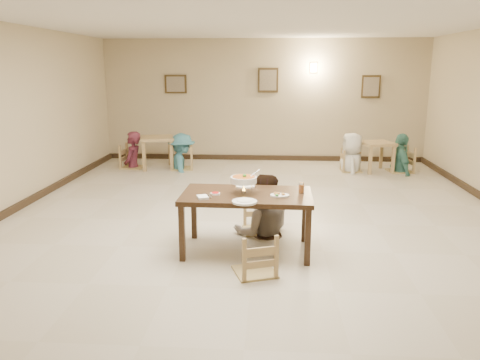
# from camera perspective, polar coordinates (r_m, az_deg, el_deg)

# --- Properties ---
(floor) EXTENTS (10.00, 10.00, 0.00)m
(floor) POSITION_cam_1_polar(r_m,az_deg,el_deg) (7.17, 2.07, -5.17)
(floor) COLOR #BDB39E
(floor) RESTS_ON ground
(ceiling) EXTENTS (10.00, 10.00, 0.00)m
(ceiling) POSITION_cam_1_polar(r_m,az_deg,el_deg) (6.83, 2.29, 19.41)
(ceiling) COLOR silver
(ceiling) RESTS_ON wall_back
(wall_back) EXTENTS (10.00, 0.00, 10.00)m
(wall_back) POSITION_cam_1_polar(r_m,az_deg,el_deg) (11.82, 2.91, 9.64)
(wall_back) COLOR tan
(wall_back) RESTS_ON floor
(wall_front) EXTENTS (10.00, 0.00, 10.00)m
(wall_front) POSITION_cam_1_polar(r_m,az_deg,el_deg) (1.97, -2.28, -10.36)
(wall_front) COLOR tan
(wall_front) RESTS_ON floor
(baseboard_back) EXTENTS (8.00, 0.06, 0.12)m
(baseboard_back) POSITION_cam_1_polar(r_m,az_deg,el_deg) (11.98, 2.83, 2.74)
(baseboard_back) COLOR black
(baseboard_back) RESTS_ON floor
(baseboard_left) EXTENTS (0.06, 10.00, 0.12)m
(baseboard_left) POSITION_cam_1_polar(r_m,az_deg,el_deg) (8.28, -26.64, -3.64)
(baseboard_left) COLOR black
(baseboard_left) RESTS_ON floor
(picture_a) EXTENTS (0.55, 0.04, 0.45)m
(picture_a) POSITION_cam_1_polar(r_m,az_deg,el_deg) (12.00, -7.85, 11.50)
(picture_a) COLOR #362713
(picture_a) RESTS_ON wall_back
(picture_b) EXTENTS (0.50, 0.04, 0.60)m
(picture_b) POSITION_cam_1_polar(r_m,az_deg,el_deg) (11.75, 3.44, 12.05)
(picture_b) COLOR #362713
(picture_b) RESTS_ON wall_back
(picture_c) EXTENTS (0.45, 0.04, 0.55)m
(picture_c) POSITION_cam_1_polar(r_m,az_deg,el_deg) (12.00, 15.67, 10.90)
(picture_c) COLOR #362713
(picture_c) RESTS_ON wall_back
(wall_sconce) EXTENTS (0.16, 0.05, 0.22)m
(wall_sconce) POSITION_cam_1_polar(r_m,az_deg,el_deg) (11.80, 8.96, 13.38)
(wall_sconce) COLOR #FFD88C
(wall_sconce) RESTS_ON wall_back
(main_table) EXTENTS (1.64, 0.95, 0.76)m
(main_table) POSITION_cam_1_polar(r_m,az_deg,el_deg) (5.89, 0.82, -2.41)
(main_table) COLOR #362315
(main_table) RESTS_ON floor
(chair_far) EXTENTS (0.45, 0.45, 0.95)m
(chair_far) POSITION_cam_1_polar(r_m,az_deg,el_deg) (6.67, 2.43, -2.37)
(chair_far) COLOR tan
(chair_far) RESTS_ON floor
(chair_near) EXTENTS (0.45, 0.45, 0.95)m
(chair_near) POSITION_cam_1_polar(r_m,az_deg,el_deg) (5.30, 1.86, -6.58)
(chair_near) COLOR tan
(chair_near) RESTS_ON floor
(main_diner) EXTENTS (0.92, 0.77, 1.73)m
(main_diner) POSITION_cam_1_polar(r_m,az_deg,el_deg) (6.48, 2.88, 0.72)
(main_diner) COLOR gray
(main_diner) RESTS_ON floor
(curry_warmer) EXTENTS (0.37, 0.33, 0.30)m
(curry_warmer) POSITION_cam_1_polar(r_m,az_deg,el_deg) (5.83, 0.45, 0.02)
(curry_warmer) COLOR silver
(curry_warmer) RESTS_ON main_table
(rice_plate_far) EXTENTS (0.26, 0.26, 0.06)m
(rice_plate_far) POSITION_cam_1_polar(r_m,az_deg,el_deg) (6.17, 0.62, -0.76)
(rice_plate_far) COLOR white
(rice_plate_far) RESTS_ON main_table
(rice_plate_near) EXTENTS (0.30, 0.30, 0.07)m
(rice_plate_near) POSITION_cam_1_polar(r_m,az_deg,el_deg) (5.47, 0.56, -2.63)
(rice_plate_near) COLOR white
(rice_plate_near) RESTS_ON main_table
(fried_plate) EXTENTS (0.24, 0.24, 0.05)m
(fried_plate) POSITION_cam_1_polar(r_m,az_deg,el_deg) (5.76, 4.85, -1.82)
(fried_plate) COLOR white
(fried_plate) RESTS_ON main_table
(chili_dish) EXTENTS (0.12, 0.12, 0.03)m
(chili_dish) POSITION_cam_1_polar(r_m,az_deg,el_deg) (5.83, -3.04, -1.65)
(chili_dish) COLOR white
(chili_dish) RESTS_ON main_table
(napkin_cutlery) EXTENTS (0.20, 0.26, 0.03)m
(napkin_cutlery) POSITION_cam_1_polar(r_m,az_deg,el_deg) (5.67, -4.55, -2.10)
(napkin_cutlery) COLOR white
(napkin_cutlery) RESTS_ON main_table
(drink_glass) EXTENTS (0.07, 0.07, 0.14)m
(drink_glass) POSITION_cam_1_polar(r_m,az_deg,el_deg) (5.92, 7.49, -0.98)
(drink_glass) COLOR white
(drink_glass) RESTS_ON main_table
(bg_table_left) EXTENTS (0.91, 0.91, 0.74)m
(bg_table_left) POSITION_cam_1_polar(r_m,az_deg,el_deg) (11.06, -10.07, 4.51)
(bg_table_left) COLOR tan
(bg_table_left) RESTS_ON floor
(bg_table_right) EXTENTS (0.83, 0.83, 0.67)m
(bg_table_right) POSITION_cam_1_polar(r_m,az_deg,el_deg) (11.01, 16.31, 3.78)
(bg_table_right) COLOR tan
(bg_table_right) RESTS_ON floor
(bg_chair_ll) EXTENTS (0.49, 0.49, 1.05)m
(bg_chair_ll) POSITION_cam_1_polar(r_m,az_deg,el_deg) (11.22, -13.02, 4.07)
(bg_chair_ll) COLOR tan
(bg_chair_ll) RESTS_ON floor
(bg_chair_lr) EXTENTS (0.48, 0.48, 1.03)m
(bg_chair_lr) POSITION_cam_1_polar(r_m,az_deg,el_deg) (10.88, -7.11, 3.97)
(bg_chair_lr) COLOR tan
(bg_chair_lr) RESTS_ON floor
(bg_chair_rl) EXTENTS (0.44, 0.44, 0.95)m
(bg_chair_rl) POSITION_cam_1_polar(r_m,az_deg,el_deg) (10.88, 13.50, 3.49)
(bg_chair_rl) COLOR tan
(bg_chair_rl) RESTS_ON floor
(bg_chair_rr) EXTENTS (0.51, 0.51, 1.08)m
(bg_chair_rr) POSITION_cam_1_polar(r_m,az_deg,el_deg) (11.12, 19.09, 3.66)
(bg_chair_rr) COLOR tan
(bg_chair_rr) RESTS_ON floor
(bg_diner_a) EXTENTS (0.45, 0.65, 1.72)m
(bg_diner_a) POSITION_cam_1_polar(r_m,az_deg,el_deg) (11.17, -13.11, 5.78)
(bg_diner_a) COLOR #521E2D
(bg_diner_a) RESTS_ON floor
(bg_diner_b) EXTENTS (0.93, 1.22, 1.67)m
(bg_diner_b) POSITION_cam_1_polar(r_m,az_deg,el_deg) (10.83, -7.16, 5.66)
(bg_diner_b) COLOR teal
(bg_diner_b) RESTS_ON floor
(bg_diner_c) EXTENTS (0.60, 0.88, 1.75)m
(bg_diner_c) POSITION_cam_1_polar(r_m,az_deg,el_deg) (10.82, 13.62, 5.60)
(bg_diner_c) COLOR silver
(bg_diner_c) RESTS_ON floor
(bg_diner_d) EXTENTS (0.53, 1.06, 1.75)m
(bg_diner_d) POSITION_cam_1_polar(r_m,az_deg,el_deg) (11.07, 19.22, 5.38)
(bg_diner_d) COLOR #438576
(bg_diner_d) RESTS_ON floor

